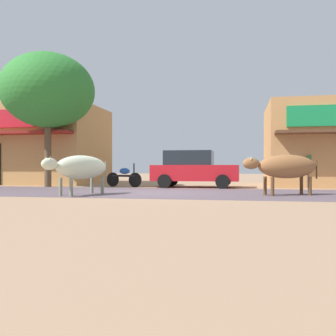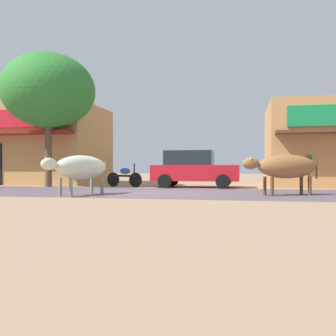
% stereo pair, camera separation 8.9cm
% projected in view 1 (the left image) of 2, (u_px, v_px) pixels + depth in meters
% --- Properties ---
extents(ground, '(80.00, 80.00, 0.00)m').
position_uv_depth(ground, '(152.00, 192.00, 13.44)').
color(ground, '#A17D5F').
extents(asphalt_road, '(72.00, 5.52, 0.00)m').
position_uv_depth(asphalt_road, '(152.00, 192.00, 13.44)').
color(asphalt_road, '#5D4E57').
rests_on(asphalt_road, ground).
extents(storefront_left_cafe, '(7.16, 6.02, 4.28)m').
position_uv_depth(storefront_left_cafe, '(37.00, 145.00, 21.28)').
color(storefront_left_cafe, tan).
rests_on(storefront_left_cafe, ground).
extents(storefront_right_club, '(6.47, 6.02, 3.98)m').
position_uv_depth(storefront_right_club, '(335.00, 145.00, 18.27)').
color(storefront_right_club, tan).
rests_on(storefront_right_club, ground).
extents(roadside_tree, '(4.29, 4.29, 6.17)m').
position_uv_depth(roadside_tree, '(48.00, 91.00, 17.36)').
color(roadside_tree, brown).
rests_on(roadside_tree, ground).
extents(parked_hatchback_car, '(3.85, 1.83, 1.64)m').
position_uv_depth(parked_hatchback_car, '(194.00, 169.00, 16.82)').
color(parked_hatchback_car, red).
rests_on(parked_hatchback_car, ground).
extents(parked_motorcycle, '(1.85, 0.71, 1.08)m').
position_uv_depth(parked_motorcycle, '(124.00, 176.00, 17.26)').
color(parked_motorcycle, black).
rests_on(parked_motorcycle, ground).
extents(cow_near_brown, '(1.49, 2.57, 1.29)m').
position_uv_depth(cow_near_brown, '(81.00, 168.00, 12.14)').
color(cow_near_brown, beige).
rests_on(cow_near_brown, ground).
extents(cow_far_dark, '(2.54, 1.51, 1.31)m').
position_uv_depth(cow_far_dark, '(286.00, 167.00, 12.06)').
color(cow_far_dark, '#996238').
rests_on(cow_far_dark, ground).
extents(pedestrian_by_shop, '(0.46, 0.61, 1.65)m').
position_uv_depth(pedestrian_by_shop, '(307.00, 166.00, 16.25)').
color(pedestrian_by_shop, brown).
rests_on(pedestrian_by_shop, ground).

